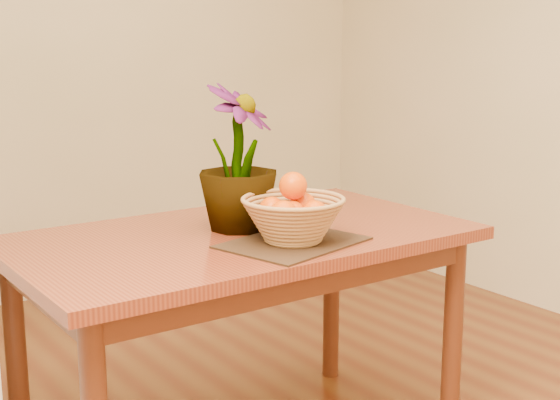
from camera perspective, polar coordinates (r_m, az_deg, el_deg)
wall_back at (r=4.12m, az=-17.84°, el=11.33°), size 4.00×0.02×2.70m
table at (r=2.43m, az=-2.82°, el=-4.36°), size 1.40×0.80×0.75m
placemat at (r=2.27m, az=0.97°, el=-3.13°), size 0.45×0.38×0.01m
wicker_basket at (r=2.26m, az=0.97°, el=-1.56°), size 0.30×0.30×0.12m
orange_pile at (r=2.26m, az=0.97°, el=-0.46°), size 0.20×0.19×0.15m
potted_plant at (r=2.41m, az=-3.07°, el=3.10°), size 0.36×0.36×0.45m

